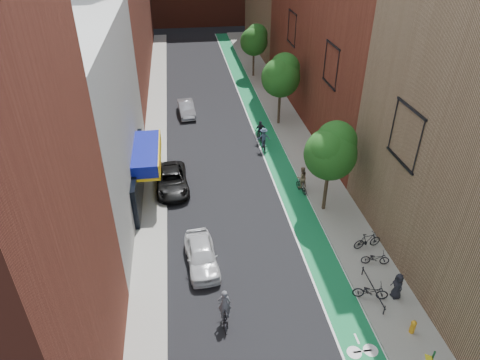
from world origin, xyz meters
name	(u,v)px	position (x,y,z in m)	size (l,w,h in m)	color
ground	(274,344)	(0.00, 0.00, 0.00)	(160.00, 160.00, 0.00)	black
bike_lane	(258,117)	(4.00, 26.00, 0.01)	(2.00, 68.00, 0.01)	#147549
sidewalk_left	(156,122)	(-6.00, 26.00, 0.07)	(2.00, 68.00, 0.15)	gray
sidewalk_right	(283,115)	(6.50, 26.00, 0.07)	(3.00, 68.00, 0.15)	gray
building_left_white	(64,120)	(-11.00, 14.00, 6.00)	(8.00, 20.00, 12.00)	silver
tree_near	(331,150)	(5.65, 10.02, 4.66)	(3.40, 3.36, 6.42)	#332619
tree_mid	(281,74)	(5.65, 24.02, 4.89)	(3.55, 3.53, 6.74)	#332619
tree_far	(254,39)	(5.65, 38.02, 4.50)	(3.30, 3.25, 6.21)	#332619
parked_car_white	(201,255)	(-3.00, 5.89, 0.72)	(1.71, 4.25, 1.45)	silver
parked_car_black	(172,180)	(-4.60, 14.22, 0.69)	(2.30, 4.98, 1.38)	black
parked_car_silver	(186,108)	(-3.00, 27.51, 0.69)	(1.45, 4.16, 1.37)	#9899A0
cyclist_lead	(225,312)	(-2.15, 1.61, 0.72)	(0.75, 1.75, 2.12)	black
cyclist_lane_near	(302,181)	(4.70, 12.51, 0.87)	(0.92, 1.55, 1.98)	black
cyclist_lane_mid	(260,135)	(3.20, 20.59, 0.73)	(1.02, 1.94, 2.00)	black
cyclist_lane_far	(264,141)	(3.20, 19.11, 0.88)	(1.10, 1.86, 2.03)	black
parked_bike_near	(370,291)	(5.53, 1.95, 0.63)	(0.64, 1.83, 0.96)	black
parked_bike_mid	(367,240)	(6.93, 5.77, 0.68)	(0.50, 1.77, 1.07)	black
parked_bike_far	(375,258)	(6.84, 4.35, 0.57)	(0.56, 1.60, 0.84)	black
pedestrian	(398,286)	(6.91, 1.84, 0.93)	(0.76, 0.49, 1.55)	black
fire_hydrant	(413,326)	(6.69, -0.41, 0.56)	(0.27, 0.27, 0.78)	orange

